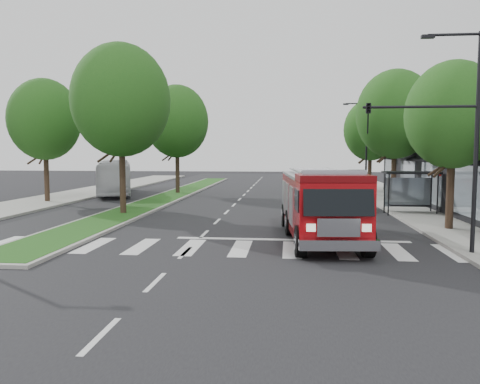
# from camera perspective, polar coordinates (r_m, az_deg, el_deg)

# --- Properties ---
(ground) EXTENTS (140.00, 140.00, 0.00)m
(ground) POSITION_cam_1_polar(r_m,az_deg,el_deg) (21.68, -4.40, -5.17)
(ground) COLOR black
(ground) RESTS_ON ground
(sidewalk_right) EXTENTS (5.00, 80.00, 0.15)m
(sidewalk_right) POSITION_cam_1_polar(r_m,az_deg,el_deg) (32.41, 21.35, -2.01)
(sidewalk_right) COLOR gray
(sidewalk_right) RESTS_ON ground
(sidewalk_left) EXTENTS (5.00, 80.00, 0.15)m
(sidewalk_left) POSITION_cam_1_polar(r_m,az_deg,el_deg) (36.19, -24.61, -1.43)
(sidewalk_left) COLOR gray
(sidewalk_left) RESTS_ON ground
(median) EXTENTS (3.00, 50.00, 0.15)m
(median) POSITION_cam_1_polar(r_m,az_deg,el_deg) (40.39, -8.26, -0.42)
(median) COLOR gray
(median) RESTS_ON ground
(bus_shelter) EXTENTS (3.20, 1.60, 2.61)m
(bus_shelter) POSITION_cam_1_polar(r_m,az_deg,el_deg) (30.12, 20.02, 1.28)
(bus_shelter) COLOR black
(bus_shelter) RESTS_ON ground
(tree_right_near) EXTENTS (4.40, 4.40, 8.05)m
(tree_right_near) POSITION_cam_1_polar(r_m,az_deg,el_deg) (24.32, 24.54, 8.52)
(tree_right_near) COLOR black
(tree_right_near) RESTS_ON ground
(tree_right_mid) EXTENTS (5.60, 5.60, 9.72)m
(tree_right_mid) POSITION_cam_1_polar(r_m,az_deg,el_deg) (35.94, 18.40, 8.96)
(tree_right_mid) COLOR black
(tree_right_mid) RESTS_ON ground
(tree_right_far) EXTENTS (5.00, 5.00, 8.73)m
(tree_right_far) POSITION_cam_1_polar(r_m,az_deg,el_deg) (45.70, 15.64, 7.29)
(tree_right_far) COLOR black
(tree_right_far) RESTS_ON ground
(tree_median_near) EXTENTS (5.80, 5.80, 10.16)m
(tree_median_near) POSITION_cam_1_polar(r_m,az_deg,el_deg) (28.89, -14.32, 10.77)
(tree_median_near) COLOR black
(tree_median_near) RESTS_ON ground
(tree_median_far) EXTENTS (5.60, 5.60, 9.72)m
(tree_median_far) POSITION_cam_1_polar(r_m,az_deg,el_deg) (42.25, -7.70, 8.52)
(tree_median_far) COLOR black
(tree_median_far) RESTS_ON ground
(tree_left_mid) EXTENTS (5.20, 5.20, 9.16)m
(tree_left_mid) POSITION_cam_1_polar(r_m,az_deg,el_deg) (37.58, -22.72, 8.15)
(tree_left_mid) COLOR black
(tree_left_mid) RESTS_ON ground
(streetlight_right_near) EXTENTS (4.08, 0.22, 8.00)m
(streetlight_right_near) POSITION_cam_1_polar(r_m,az_deg,el_deg) (18.46, 24.35, 7.21)
(streetlight_right_near) COLOR black
(streetlight_right_near) RESTS_ON ground
(streetlight_right_far) EXTENTS (2.11, 0.20, 8.00)m
(streetlight_right_far) POSITION_cam_1_polar(r_m,az_deg,el_deg) (41.53, 14.96, 5.69)
(streetlight_right_far) COLOR black
(streetlight_right_far) RESTS_ON ground
(fire_engine) EXTENTS (3.44, 9.25, 3.14)m
(fire_engine) POSITION_cam_1_polar(r_m,az_deg,el_deg) (20.52, 9.72, -1.54)
(fire_engine) COLOR #5C0508
(fire_engine) RESTS_ON ground
(city_bus) EXTENTS (6.14, 11.35, 3.10)m
(city_bus) POSITION_cam_1_polar(r_m,az_deg,el_deg) (43.09, -14.99, 1.76)
(city_bus) COLOR silver
(city_bus) RESTS_ON ground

